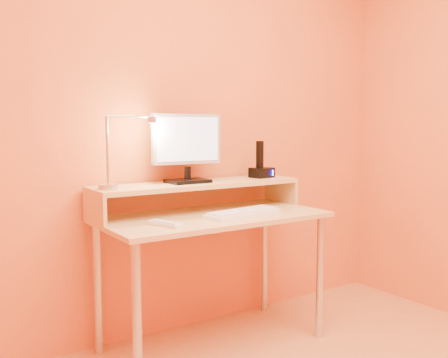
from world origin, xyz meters
TOP-DOWN VIEW (x-y plane):
  - wall_back at (0.00, 1.50)m, footprint 3.00×0.04m
  - desk_leg_fl at (-0.55, 0.93)m, footprint 0.04×0.04m
  - desk_leg_fr at (0.55, 0.93)m, footprint 0.04×0.04m
  - desk_leg_bl at (-0.55, 1.43)m, footprint 0.04×0.04m
  - desk_leg_br at (0.55, 1.43)m, footprint 0.04×0.04m
  - desk_lower at (0.00, 1.18)m, footprint 1.20×0.60m
  - shelf_riser_left at (-0.59, 1.33)m, footprint 0.02×0.30m
  - shelf_riser_right at (0.59, 1.33)m, footprint 0.02×0.30m
  - desk_shelf at (0.00, 1.33)m, footprint 1.20×0.30m
  - monitor_foot at (-0.07, 1.33)m, footprint 0.22×0.16m
  - monitor_neck at (-0.07, 1.33)m, footprint 0.04×0.04m
  - monitor_panel at (-0.07, 1.34)m, footprint 0.40×0.06m
  - monitor_back at (-0.07, 1.36)m, footprint 0.36×0.03m
  - monitor_screen at (-0.07, 1.32)m, footprint 0.36×0.03m
  - lamp_base at (-0.53, 1.30)m, footprint 0.10×0.10m
  - lamp_post at (-0.53, 1.30)m, footprint 0.01×0.01m
  - lamp_arm at (-0.41, 1.30)m, footprint 0.24×0.01m
  - lamp_head at (-0.29, 1.30)m, footprint 0.04×0.04m
  - lamp_bulb at (-0.29, 1.30)m, footprint 0.03×0.03m
  - phone_dock at (0.44, 1.33)m, footprint 0.14×0.12m
  - phone_handset at (0.43, 1.33)m, footprint 0.04×0.03m
  - phone_led at (0.49, 1.28)m, footprint 0.01×0.00m
  - keyboard at (0.11, 1.06)m, footprint 0.44×0.19m
  - mouse at (0.24, 1.07)m, footprint 0.06×0.10m
  - remote_control at (-0.35, 1.04)m, footprint 0.10×0.19m

SIDE VIEW (x-z plane):
  - desk_leg_fl at x=-0.55m, z-range 0.00..0.69m
  - desk_leg_fr at x=0.55m, z-range 0.00..0.69m
  - desk_leg_bl at x=-0.55m, z-range 0.00..0.69m
  - desk_leg_br at x=0.55m, z-range 0.00..0.69m
  - desk_lower at x=0.00m, z-range 0.70..0.72m
  - remote_control at x=-0.35m, z-range 0.72..0.74m
  - keyboard at x=0.11m, z-range 0.72..0.74m
  - mouse at x=0.24m, z-range 0.72..0.75m
  - shelf_riser_left at x=-0.59m, z-range 0.72..0.85m
  - shelf_riser_right at x=0.59m, z-range 0.72..0.85m
  - desk_shelf at x=0.00m, z-range 0.86..0.88m
  - monitor_foot at x=-0.07m, z-range 0.88..0.90m
  - lamp_base at x=-0.53m, z-range 0.88..0.90m
  - phone_dock at x=0.44m, z-range 0.88..0.94m
  - phone_led at x=0.49m, z-range 0.89..0.93m
  - monitor_neck at x=-0.07m, z-range 0.90..0.97m
  - phone_handset at x=0.43m, z-range 0.94..1.10m
  - lamp_post at x=-0.53m, z-range 0.91..1.24m
  - monitor_panel at x=-0.07m, z-range 0.98..1.25m
  - monitor_back at x=-0.07m, z-range 1.00..1.23m
  - monitor_screen at x=-0.07m, z-range 1.00..1.24m
  - lamp_bulb at x=-0.29m, z-range 1.20..1.21m
  - lamp_head at x=-0.29m, z-range 1.21..1.24m
  - lamp_arm at x=-0.41m, z-range 1.23..1.24m
  - wall_back at x=0.00m, z-range 0.00..2.50m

